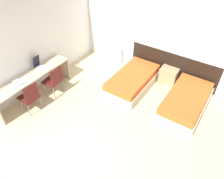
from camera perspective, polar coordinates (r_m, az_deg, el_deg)
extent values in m
plane|color=beige|center=(4.98, -17.12, -20.40)|extent=(20.00, 20.00, 0.00)
cube|color=white|center=(6.76, 10.01, 14.56)|extent=(5.61, 0.05, 2.70)
cube|color=white|center=(6.49, -18.93, 11.84)|extent=(0.05, 5.47, 2.70)
cube|color=black|center=(6.91, 15.48, 5.64)|extent=(2.73, 0.03, 0.90)
cube|color=beige|center=(6.60, 5.36, 1.76)|extent=(1.00, 1.88, 0.25)
cube|color=#E05B23|center=(6.47, 5.47, 3.28)|extent=(0.92, 1.80, 0.19)
cube|color=beige|center=(6.21, 18.55, -3.54)|extent=(1.00, 1.88, 0.25)
cube|color=#E05B23|center=(6.07, 18.97, -2.04)|extent=(0.92, 1.80, 0.19)
cube|color=tan|center=(6.85, 14.54, 3.47)|extent=(0.52, 0.36, 0.51)
cube|color=silver|center=(7.77, -0.54, 9.63)|extent=(0.95, 0.12, 0.53)
cube|color=#C6B28E|center=(6.27, -20.59, 3.29)|extent=(0.54, 2.41, 0.04)
cube|color=#C6B28E|center=(7.05, -12.68, 5.83)|extent=(0.49, 0.04, 0.69)
cube|color=#511919|center=(6.39, -15.36, 2.19)|extent=(0.47, 0.47, 0.05)
cube|color=#511919|center=(6.12, -14.36, 3.48)|extent=(0.06, 0.40, 0.45)
cylinder|color=slate|center=(6.55, -17.33, 0.25)|extent=(0.02, 0.02, 0.39)
cylinder|color=slate|center=(6.74, -15.17, 2.04)|extent=(0.02, 0.02, 0.39)
cylinder|color=slate|center=(6.32, -14.88, -0.84)|extent=(0.02, 0.02, 0.39)
cylinder|color=slate|center=(6.52, -12.71, 1.04)|extent=(0.02, 0.02, 0.39)
cube|color=#511919|center=(6.03, -20.94, -1.89)|extent=(0.46, 0.46, 0.05)
cube|color=#511919|center=(5.73, -20.33, -0.85)|extent=(0.05, 0.40, 0.45)
cylinder|color=slate|center=(6.25, -22.83, -3.61)|extent=(0.02, 0.02, 0.39)
cylinder|color=slate|center=(6.37, -20.13, -1.79)|extent=(0.02, 0.02, 0.39)
cylinder|color=slate|center=(5.99, -20.81, -5.17)|extent=(0.02, 0.02, 0.39)
cylinder|color=slate|center=(6.11, -18.04, -3.24)|extent=(0.02, 0.02, 0.39)
cube|color=silver|center=(6.45, -17.92, 5.41)|extent=(0.35, 0.24, 0.02)
cube|color=black|center=(6.45, -19.13, 7.00)|extent=(0.09, 0.22, 0.33)
cube|color=#1E4793|center=(6.13, -23.37, 1.83)|extent=(0.34, 0.23, 0.01)
cube|color=white|center=(6.13, -23.39, 1.89)|extent=(0.32, 0.21, 0.01)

